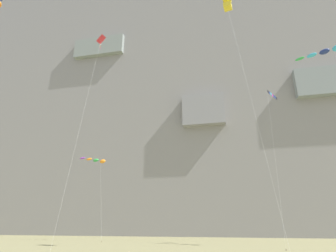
{
  "coord_description": "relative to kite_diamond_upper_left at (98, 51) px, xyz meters",
  "views": [
    {
      "loc": [
        3.7,
        -6.36,
        2.92
      ],
      "look_at": [
        -2.59,
        23.39,
        14.11
      ],
      "focal_mm": 28.07,
      "sensor_mm": 36.0,
      "label": 1
    }
  ],
  "objects": [
    {
      "name": "kite_box_upper_right",
      "position": [
        17.4,
        3.15,
        7.79
      ],
      "size": [
        3.28,
        5.83,
        33.17
      ],
      "color": "yellow",
      "rests_on": "ground"
    },
    {
      "name": "kite_banner_high_right",
      "position": [
        23.22,
        11.68,
        -4.3
      ],
      "size": [
        3.07,
        6.35,
        21.55
      ],
      "color": "black",
      "rests_on": "ground"
    },
    {
      "name": "kite_windsock_far_left",
      "position": [
        -7.42,
        16.72,
        -10.7
      ],
      "size": [
        6.07,
        1.64,
        14.31
      ],
      "color": "orange",
      "rests_on": "ground"
    },
    {
      "name": "kite_windsock_upper_mid",
      "position": [
        30.96,
        9.35,
        2.01
      ],
      "size": [
        6.0,
        6.16,
        26.72
      ],
      "color": "#38B2D1",
      "rests_on": "ground"
    },
    {
      "name": "kite_diamond_upper_left",
      "position": [
        0.0,
        0.0,
        0.0
      ],
      "size": [
        2.42,
        2.58,
        27.1
      ],
      "color": "red",
      "rests_on": "ground"
    },
    {
      "name": "cliff_face",
      "position": [
        11.46,
        45.19,
        17.33
      ],
      "size": [
        180.0,
        25.62,
        83.22
      ],
      "color": "gray",
      "rests_on": "ground"
    }
  ]
}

